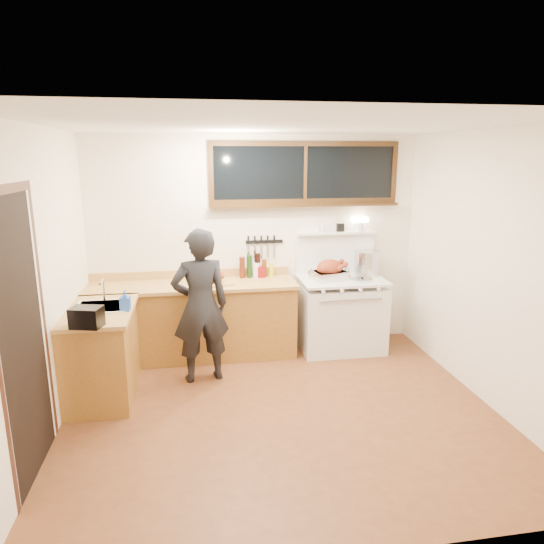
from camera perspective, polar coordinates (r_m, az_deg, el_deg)
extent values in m
cube|color=brown|center=(4.77, 1.11, -16.14)|extent=(4.00, 3.50, 0.02)
cube|color=white|center=(5.99, -1.91, 3.43)|extent=(4.00, 0.05, 2.60)
cube|color=white|center=(2.64, 8.34, -10.12)|extent=(4.00, 0.05, 2.60)
cube|color=white|center=(4.39, -25.77, -1.70)|extent=(0.05, 3.50, 2.60)
cube|color=white|center=(5.05, 24.43, 0.28)|extent=(0.05, 3.50, 2.60)
cube|color=white|center=(4.15, 1.28, 17.30)|extent=(4.00, 3.50, 0.05)
cube|color=brown|center=(5.85, -9.26, -5.82)|extent=(2.40, 0.60, 0.86)
cube|color=tan|center=(5.71, -9.43, -1.59)|extent=(2.44, 0.64, 0.04)
cube|color=tan|center=(5.98, -9.46, -0.21)|extent=(2.40, 0.03, 0.10)
sphere|color=#B78C38|center=(5.60, -19.66, -4.45)|extent=(0.03, 0.03, 0.03)
sphere|color=#B78C38|center=(5.52, -14.55, -4.31)|extent=(0.03, 0.03, 0.03)
sphere|color=#B78C38|center=(5.50, -9.35, -4.13)|extent=(0.03, 0.03, 0.03)
sphere|color=#B78C38|center=(5.52, -4.14, -3.91)|extent=(0.03, 0.03, 0.03)
sphere|color=#B78C38|center=(5.57, 0.48, -3.70)|extent=(0.03, 0.03, 0.03)
cube|color=brown|center=(5.16, -19.36, -9.12)|extent=(0.60, 1.05, 0.86)
cube|color=tan|center=(5.01, -19.65, -4.36)|extent=(0.64, 1.09, 0.04)
cube|color=white|center=(5.09, -19.36, -4.53)|extent=(0.45, 0.40, 0.14)
cube|color=white|center=(5.07, -19.42, -3.83)|extent=(0.50, 0.45, 0.01)
cylinder|color=silver|center=(5.21, -19.19, -2.04)|extent=(0.02, 0.02, 0.24)
cylinder|color=silver|center=(5.11, -19.43, -1.09)|extent=(0.02, 0.18, 0.02)
cube|color=white|center=(6.07, 8.07, -5.25)|extent=(1.00, 0.70, 0.82)
cube|color=white|center=(5.93, 8.22, -0.91)|extent=(1.02, 0.72, 0.03)
cube|color=white|center=(5.73, 9.10, -5.28)|extent=(0.88, 0.02, 0.46)
cylinder|color=silver|center=(5.64, 9.29, -3.26)|extent=(0.75, 0.02, 0.02)
cylinder|color=white|center=(5.52, 6.05, -2.33)|extent=(0.04, 0.03, 0.04)
cylinder|color=white|center=(5.58, 8.23, -2.21)|extent=(0.04, 0.03, 0.04)
cylinder|color=white|center=(5.65, 10.36, -2.10)|extent=(0.04, 0.03, 0.04)
cylinder|color=white|center=(5.73, 12.43, -1.99)|extent=(0.04, 0.03, 0.04)
cube|color=white|center=(6.17, 7.41, 2.21)|extent=(1.00, 0.05, 0.50)
cube|color=white|center=(6.10, 7.57, 4.59)|extent=(1.00, 0.12, 0.03)
cylinder|color=white|center=(6.18, 10.26, 5.27)|extent=(0.11, 0.11, 0.11)
cube|color=#FFE5B2|center=(6.17, 10.30, 6.07)|extent=(0.20, 0.10, 0.07)
cube|color=black|center=(6.10, 8.04, 5.20)|extent=(0.09, 0.05, 0.10)
cylinder|color=white|center=(6.04, 5.95, 5.13)|extent=(0.04, 0.04, 0.09)
cylinder|color=white|center=(6.03, 5.39, 5.12)|extent=(0.04, 0.04, 0.09)
cube|color=black|center=(5.97, 3.92, 11.58)|extent=(2.20, 0.01, 0.62)
cube|color=black|center=(5.96, 3.98, 14.84)|extent=(2.32, 0.04, 0.06)
cube|color=black|center=(5.98, 3.87, 8.32)|extent=(2.32, 0.04, 0.06)
cube|color=black|center=(5.81, -7.21, 11.45)|extent=(0.06, 0.04, 0.62)
cube|color=black|center=(6.32, 14.16, 11.32)|extent=(0.06, 0.04, 0.62)
cube|color=black|center=(5.96, 3.93, 11.57)|extent=(0.04, 0.04, 0.62)
cube|color=black|center=(5.94, 3.97, 7.85)|extent=(2.32, 0.13, 0.03)
cube|color=black|center=(3.95, -27.11, -7.25)|extent=(0.01, 0.86, 2.10)
cube|color=black|center=(3.53, -29.39, -9.98)|extent=(0.01, 0.07, 2.10)
cube|color=black|center=(4.39, -25.20, -5.05)|extent=(0.01, 0.07, 2.10)
cube|color=black|center=(3.74, -28.85, 8.55)|extent=(0.01, 1.04, 0.07)
cube|color=black|center=(5.97, -0.91, 3.58)|extent=(0.46, 0.02, 0.04)
cube|color=silver|center=(5.94, -2.80, 2.45)|extent=(0.02, 0.00, 0.18)
cube|color=black|center=(5.92, -2.81, 3.78)|extent=(0.02, 0.02, 0.10)
cube|color=silver|center=(5.95, -2.03, 2.48)|extent=(0.02, 0.00, 0.18)
cube|color=black|center=(5.93, -2.04, 3.81)|extent=(0.02, 0.02, 0.10)
cube|color=silver|center=(5.96, -1.27, 2.50)|extent=(0.02, 0.00, 0.18)
cube|color=black|center=(5.94, -1.27, 3.83)|extent=(0.02, 0.02, 0.10)
cube|color=silver|center=(5.98, -0.51, 2.53)|extent=(0.03, 0.00, 0.18)
cube|color=black|center=(5.95, -0.51, 3.85)|extent=(0.02, 0.02, 0.10)
cube|color=silver|center=(5.99, 0.25, 2.55)|extent=(0.03, 0.00, 0.18)
cube|color=black|center=(5.96, 0.25, 3.87)|extent=(0.02, 0.02, 0.10)
imported|color=black|center=(5.12, -8.41, -3.99)|extent=(0.66, 0.49, 1.64)
imported|color=blue|center=(4.85, -16.91, -3.22)|extent=(0.10, 0.10, 0.20)
cube|color=black|center=(4.51, -20.98, -4.99)|extent=(0.29, 0.24, 0.18)
cube|color=tan|center=(5.65, -6.98, -1.33)|extent=(0.50, 0.42, 0.02)
ellipsoid|color=maroon|center=(5.64, -7.00, -0.70)|extent=(0.27, 0.22, 0.14)
sphere|color=maroon|center=(5.69, -5.94, -0.28)|extent=(0.05, 0.05, 0.05)
sphere|color=maroon|center=(5.58, -5.87, -0.54)|extent=(0.05, 0.05, 0.05)
cube|color=silver|center=(5.87, 6.78, -0.37)|extent=(0.48, 0.41, 0.10)
cube|color=#3F3F42|center=(5.86, 6.79, -0.03)|extent=(0.42, 0.35, 0.03)
torus|color=silver|center=(5.80, 4.72, 0.03)|extent=(0.04, 0.10, 0.10)
torus|color=silver|center=(5.92, 8.82, 0.19)|extent=(0.04, 0.10, 0.10)
ellipsoid|color=maroon|center=(5.85, 6.80, 0.49)|extent=(0.37, 0.32, 0.21)
cylinder|color=maroon|center=(5.80, 8.08, 0.55)|extent=(0.12, 0.08, 0.09)
sphere|color=maroon|center=(5.81, 8.66, 0.90)|extent=(0.06, 0.06, 0.06)
cylinder|color=maroon|center=(5.95, 7.63, 0.89)|extent=(0.12, 0.08, 0.09)
sphere|color=maroon|center=(5.96, 8.20, 1.23)|extent=(0.06, 0.06, 0.06)
cylinder|color=silver|center=(6.14, 11.14, 1.06)|extent=(0.40, 0.40, 0.30)
cylinder|color=silver|center=(6.19, 7.06, 0.38)|extent=(0.15, 0.15, 0.11)
cylinder|color=black|center=(6.29, 6.77, 1.03)|extent=(0.02, 0.15, 0.02)
cylinder|color=silver|center=(5.89, 10.58, -0.84)|extent=(0.33, 0.33, 0.02)
sphere|color=black|center=(5.88, 10.58, -0.67)|extent=(0.03, 0.03, 0.03)
cube|color=maroon|center=(5.91, -1.29, 0.01)|extent=(0.09, 0.07, 0.14)
cylinder|color=white|center=(5.92, -1.83, 0.27)|extent=(0.10, 0.10, 0.19)
cylinder|color=black|center=(5.88, -3.53, 0.53)|extent=(0.07, 0.07, 0.26)
cylinder|color=black|center=(5.89, -2.68, 0.66)|extent=(0.06, 0.06, 0.28)
cylinder|color=black|center=(5.90, -1.73, 0.79)|extent=(0.07, 0.07, 0.30)
cylinder|color=black|center=(5.92, -0.91, 0.44)|extent=(0.06, 0.06, 0.22)
cylinder|color=black|center=(5.94, -0.09, 0.29)|extent=(0.06, 0.06, 0.18)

